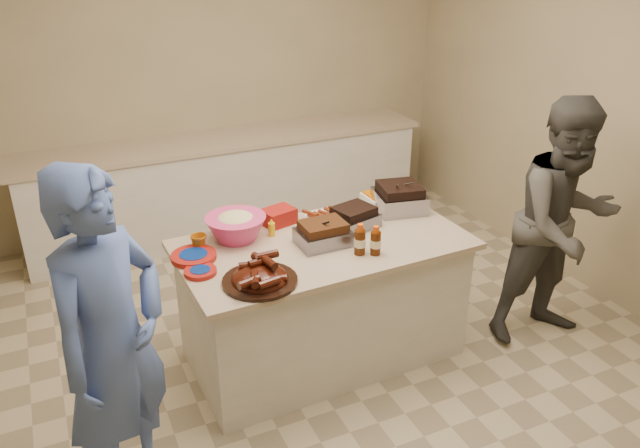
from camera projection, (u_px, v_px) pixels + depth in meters
name	position (u px, v px, depth m)	size (l,w,h in m)	color
room	(333.00, 363.00, 4.06)	(4.50, 5.00, 2.70)	tan
back_counter	(228.00, 185.00, 5.67)	(3.60, 0.64, 0.90)	silver
island	(323.00, 353.00, 4.15)	(1.76, 0.92, 0.83)	silver
rib_platter	(260.00, 283.00, 3.36)	(0.41, 0.41, 0.16)	#411207
pulled_pork_tray	(323.00, 244.00, 3.77)	(0.31, 0.23, 0.09)	#47230F
brisket_tray	(354.00, 226.00, 3.99)	(0.28, 0.23, 0.08)	black
roasting_pan	(399.00, 210.00, 4.23)	(0.31, 0.31, 0.13)	gray
coleslaw_bowl	(237.00, 239.00, 3.83)	(0.37, 0.37, 0.26)	#D33673
sausage_plate	(326.00, 220.00, 4.09)	(0.28, 0.28, 0.05)	silver
mac_cheese_dish	(384.00, 202.00, 4.35)	(0.28, 0.20, 0.07)	#D86D01
bbq_bottle_a	(359.00, 254.00, 3.65)	(0.06, 0.06, 0.19)	#3D1904
bbq_bottle_b	(375.00, 254.00, 3.65)	(0.06, 0.06, 0.18)	#3D1904
mustard_bottle	(272.00, 235.00, 3.87)	(0.04, 0.04, 0.11)	gold
sauce_bowl	(305.00, 232.00, 3.92)	(0.12, 0.04, 0.12)	silver
plate_stack_large	(194.00, 259.00, 3.60)	(0.26, 0.26, 0.03)	maroon
plate_stack_small	(201.00, 274.00, 3.44)	(0.18, 0.18, 0.03)	maroon
plastic_cup	(199.00, 249.00, 3.71)	(0.10, 0.09, 0.10)	#A3590B
basket_stack	(279.00, 223.00, 4.03)	(0.20, 0.15, 0.10)	maroon
guest_gray	(544.00, 331.00, 4.38)	(0.81, 1.67, 0.63)	#4B4A44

